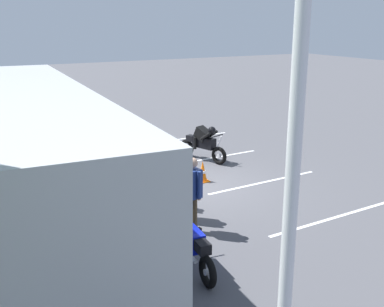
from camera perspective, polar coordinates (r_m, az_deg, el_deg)
ground_plane at (r=13.49m, az=0.13°, el=-3.95°), size 80.00×80.00×0.00m
tour_bus at (r=10.40m, az=-19.05°, el=-1.44°), size 10.95×3.22×3.25m
spectator_far_left at (r=10.27m, az=0.06°, el=-4.31°), size 0.58×0.35×1.75m
spectator_left at (r=10.97m, az=-2.14°, el=-3.00°), size 0.57×0.32×1.74m
spectator_centre at (r=11.76m, az=-4.56°, el=-1.63°), size 0.58×0.37×1.77m
spectator_right at (r=12.56m, az=-7.02°, el=-0.75°), size 0.58×0.37×1.70m
parked_motorcycle_silver at (r=9.05m, az=-0.02°, el=-11.13°), size 2.05×0.58×0.99m
stunt_motorcycle at (r=15.73m, az=1.34°, el=1.31°), size 1.98×0.88×1.23m
traffic_cone at (r=13.75m, az=1.31°, el=-2.21°), size 0.34×0.34×0.63m
bay_line_a at (r=11.94m, az=17.12°, el=-7.43°), size 0.27×4.15×0.01m
bay_line_b at (r=13.92m, az=8.73°, el=-3.48°), size 0.26×3.88×0.01m
bay_line_c at (r=16.18m, az=2.60°, el=-0.52°), size 0.24×3.54×0.01m
bay_line_d at (r=18.60m, az=-1.98°, el=1.70°), size 0.29×4.77×0.01m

